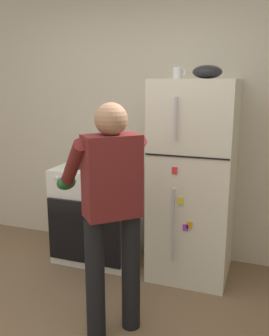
# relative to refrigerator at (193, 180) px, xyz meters

# --- Properties ---
(kitchen_wall_back) EXTENTS (6.00, 0.10, 2.70)m
(kitchen_wall_back) POSITION_rel_refrigerator_xyz_m (-0.50, 0.38, 0.48)
(kitchen_wall_back) COLOR beige
(kitchen_wall_back) RESTS_ON ground
(refrigerator) EXTENTS (0.68, 0.72, 1.74)m
(refrigerator) POSITION_rel_refrigerator_xyz_m (0.00, 0.00, 0.00)
(refrigerator) COLOR silver
(refrigerator) RESTS_ON ground
(stove_range) EXTENTS (0.76, 0.67, 0.93)m
(stove_range) POSITION_rel_refrigerator_xyz_m (-0.92, -0.01, -0.41)
(stove_range) COLOR white
(stove_range) RESTS_ON ground
(person_cook) EXTENTS (0.70, 0.74, 1.60)m
(person_cook) POSITION_rel_refrigerator_xyz_m (-0.36, -1.00, 0.09)
(person_cook) COLOR black
(person_cook) RESTS_ON ground
(red_pot) EXTENTS (0.33, 0.23, 0.11)m
(red_pot) POSITION_rel_refrigerator_xyz_m (-0.76, -0.05, 0.11)
(red_pot) COLOR #236638
(red_pot) RESTS_ON stove_range
(coffee_mug) EXTENTS (0.11, 0.08, 0.10)m
(coffee_mug) POSITION_rel_refrigerator_xyz_m (-0.18, 0.05, 0.92)
(coffee_mug) COLOR silver
(coffee_mug) RESTS_ON refrigerator
(pepper_mill) EXTENTS (0.05, 0.05, 0.19)m
(pepper_mill) POSITION_rel_refrigerator_xyz_m (-1.22, 0.20, 0.15)
(pepper_mill) COLOR brown
(pepper_mill) RESTS_ON stove_range
(mixing_bowl) EXTENTS (0.24, 0.24, 0.11)m
(mixing_bowl) POSITION_rel_refrigerator_xyz_m (0.08, 0.00, 0.92)
(mixing_bowl) COLOR black
(mixing_bowl) RESTS_ON refrigerator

